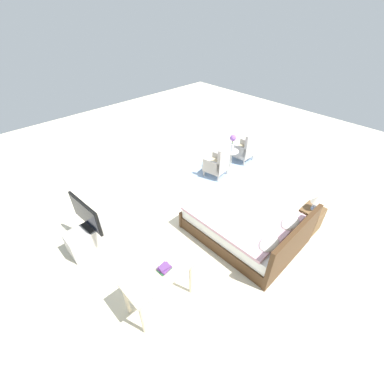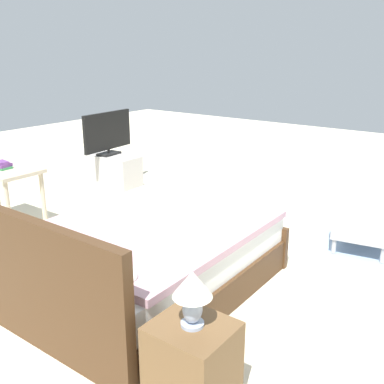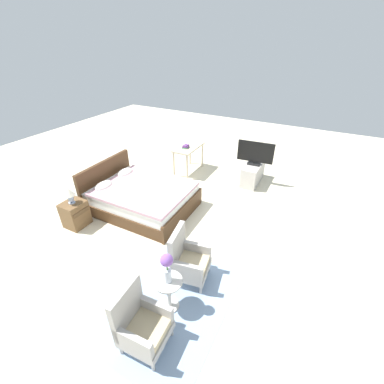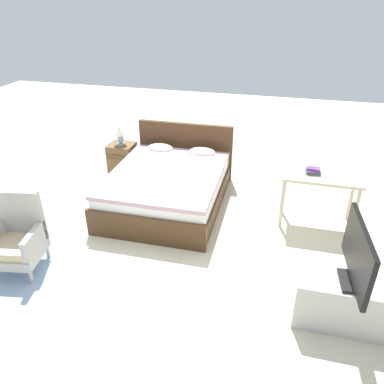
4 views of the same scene
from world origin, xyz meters
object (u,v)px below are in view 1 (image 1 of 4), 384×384
at_px(armchair_by_window_left, 245,149).
at_px(tv_stand, 93,237).
at_px(book_stack, 164,268).
at_px(vanity_desk, 158,278).
at_px(nightstand, 310,219).
at_px(flower_vase, 233,141).
at_px(bed, 246,225).
at_px(table_lamp, 317,201).
at_px(tv_flatscreen, 86,214).
at_px(side_table, 231,157).
at_px(armchair_by_window_right, 218,164).

height_order(armchair_by_window_left, tv_stand, armchair_by_window_left).
height_order(tv_stand, book_stack, book_stack).
bearing_deg(vanity_desk, book_stack, 170.31).
relative_size(tv_stand, book_stack, 4.73).
bearing_deg(vanity_desk, tv_stand, -83.50).
distance_m(nightstand, vanity_desk, 3.43).
bearing_deg(flower_vase, nightstand, 75.36).
distance_m(bed, table_lamp, 1.46).
distance_m(flower_vase, tv_flatscreen, 4.22).
height_order(table_lamp, tv_flatscreen, tv_flatscreen).
xyz_separation_m(flower_vase, vanity_desk, (4.01, 1.87, -0.19)).
bearing_deg(book_stack, side_table, -154.12).
distance_m(flower_vase, nightstand, 2.86).
bearing_deg(armchair_by_window_right, tv_stand, 0.32).
bearing_deg(bed, tv_flatscreen, -38.07).
relative_size(tv_flatscreen, book_stack, 4.52).
xyz_separation_m(vanity_desk, book_stack, (-0.12, 0.02, 0.15)).
bearing_deg(flower_vase, bed, 46.06).
xyz_separation_m(bed, table_lamp, (-1.13, 0.81, 0.46)).
distance_m(nightstand, table_lamp, 0.49).
xyz_separation_m(table_lamp, tv_stand, (3.51, -2.68, -0.50)).
bearing_deg(nightstand, flower_vase, -104.64).
bearing_deg(bed, armchair_by_window_left, -142.24).
bearing_deg(nightstand, armchair_by_window_right, -92.66).
relative_size(bed, flower_vase, 4.56).
distance_m(nightstand, tv_stand, 4.42).
height_order(flower_vase, book_stack, flower_vase).
distance_m(flower_vase, vanity_desk, 4.43).
bearing_deg(bed, nightstand, 144.39).
relative_size(side_table, tv_stand, 0.56).
bearing_deg(flower_vase, side_table, 0.00).
relative_size(armchair_by_window_right, vanity_desk, 0.88).
bearing_deg(tv_stand, flower_vase, -179.46).
relative_size(flower_vase, tv_stand, 0.50).
xyz_separation_m(armchair_by_window_right, book_stack, (3.31, 1.87, 0.41)).
distance_m(vanity_desk, book_stack, 0.19).
xyz_separation_m(tv_stand, tv_flatscreen, (0.00, 0.00, 0.58)).
distance_m(flower_vase, book_stack, 4.33).
xyz_separation_m(flower_vase, nightstand, (0.71, 2.72, -0.56)).
bearing_deg(table_lamp, nightstand, -90.00).
bearing_deg(tv_stand, vanity_desk, 96.50).
bearing_deg(table_lamp, flower_vase, -104.64).
bearing_deg(armchair_by_window_left, armchair_by_window_right, -0.04).
height_order(flower_vase, tv_stand, flower_vase).
height_order(tv_flatscreen, vanity_desk, tv_flatscreen).
relative_size(nightstand, vanity_desk, 0.53).
relative_size(flower_vase, tv_flatscreen, 0.52).
distance_m(side_table, vanity_desk, 4.44).
distance_m(tv_stand, tv_flatscreen, 0.58).
bearing_deg(armchair_by_window_left, nightstand, 64.11).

